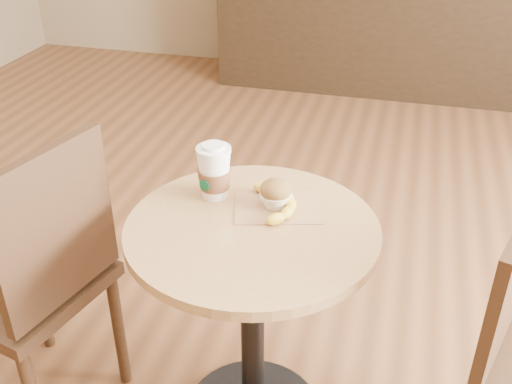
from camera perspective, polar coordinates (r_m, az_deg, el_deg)
cafe_table at (r=1.72m, az=-0.35°, el=-9.41°), size 0.68×0.68×0.75m
chair_left at (r=1.87m, az=-20.27°, el=-7.71°), size 0.52×0.52×0.97m
service_counter at (r=4.65m, az=11.04°, el=16.08°), size 2.30×0.65×1.04m
kraft_bag at (r=1.67m, az=2.10°, el=-1.41°), size 0.28×0.24×0.00m
coffee_cup at (r=1.69m, az=-3.99°, el=1.79°), size 0.10×0.10×0.16m
muffin at (r=1.65m, az=1.87°, el=-0.14°), size 0.09×0.09×0.08m
banana at (r=1.65m, az=1.67°, el=-1.06°), size 0.22×0.25×0.03m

